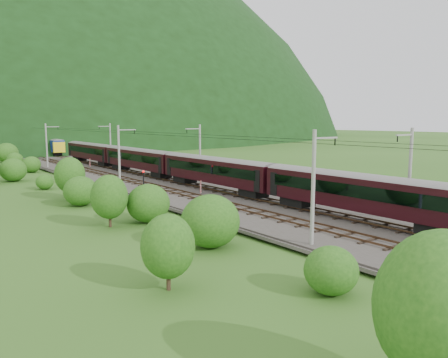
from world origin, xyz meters
TOP-DOWN VIEW (x-y plane):
  - ground at (0.00, 0.00)m, footprint 600.00×600.00m
  - railbed at (0.00, 10.00)m, footprint 14.00×220.00m
  - track_left at (-2.40, 10.00)m, footprint 2.40×220.00m
  - track_right at (2.40, 10.00)m, footprint 2.40×220.00m
  - catenary_left at (-6.12, 32.00)m, footprint 2.54×192.28m
  - catenary_right at (6.12, 32.00)m, footprint 2.54×192.28m
  - overhead_wires at (0.00, 10.00)m, footprint 4.83×198.00m
  - train at (2.40, 22.66)m, footprint 2.75×150.64m
  - hazard_post_near at (-0.23, 22.47)m, footprint 0.16×0.16m
  - hazard_post_far at (0.08, 59.30)m, footprint 0.17×0.17m
  - signal at (-4.28, 29.20)m, footprint 0.26×0.26m
  - vegetation_left at (-13.55, 19.88)m, footprint 13.74×146.57m
  - vegetation_right at (11.17, 15.08)m, footprint 5.00×105.10m

SIDE VIEW (x-z plane):
  - ground at x=0.00m, z-range 0.00..0.00m
  - railbed at x=0.00m, z-range 0.00..0.30m
  - track_left at x=-2.40m, z-range 0.24..0.51m
  - track_right at x=2.40m, z-range 0.24..0.51m
  - hazard_post_near at x=-0.23m, z-range 0.30..1.81m
  - hazard_post_far at x=0.08m, z-range 0.30..1.85m
  - vegetation_right at x=11.17m, z-range -0.18..2.94m
  - signal at x=-4.28m, z-range 0.51..2.88m
  - vegetation_left at x=-13.55m, z-range -0.71..5.06m
  - train at x=2.40m, z-range 0.91..5.67m
  - catenary_left at x=-6.12m, z-range 0.50..8.50m
  - catenary_right at x=6.12m, z-range 0.50..8.50m
  - overhead_wires at x=0.00m, z-range 7.08..7.12m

